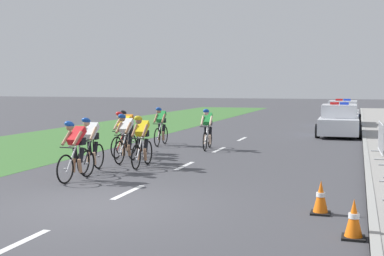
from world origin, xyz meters
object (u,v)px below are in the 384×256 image
(police_car_nearest, at_px, (339,121))
(crowd_barrier_rear, at_px, (381,139))
(traffic_cone_near, at_px, (321,198))
(cyclist_third, at_px, (142,140))
(cyclist_sixth, at_px, (127,131))
(cyclist_fourth, at_px, (126,137))
(cyclist_fifth, at_px, (124,133))
(cyclist_eighth, at_px, (161,126))
(police_car_second, at_px, (343,114))
(traffic_cone_mid, at_px, (354,219))
(cyclist_seventh, at_px, (207,128))
(cyclist_second, at_px, (91,144))
(cyclist_lead, at_px, (76,150))

(police_car_nearest, bearing_deg, crowd_barrier_rear, -78.37)
(crowd_barrier_rear, bearing_deg, traffic_cone_near, -99.64)
(cyclist_third, bearing_deg, cyclist_sixth, 122.58)
(cyclist_third, bearing_deg, crowd_barrier_rear, 29.86)
(cyclist_fourth, distance_m, police_car_nearest, 12.31)
(cyclist_fifth, height_order, police_car_nearest, police_car_nearest)
(cyclist_eighth, relative_size, police_car_nearest, 0.39)
(police_car_second, height_order, traffic_cone_mid, police_car_second)
(police_car_nearest, bearing_deg, traffic_cone_near, -89.21)
(cyclist_eighth, relative_size, traffic_cone_mid, 2.69)
(cyclist_seventh, bearing_deg, cyclist_fourth, -111.89)
(cyclist_sixth, bearing_deg, cyclist_third, -57.42)
(cyclist_third, height_order, traffic_cone_near, cyclist_third)
(cyclist_second, relative_size, cyclist_fourth, 1.00)
(cyclist_fifth, height_order, crowd_barrier_rear, cyclist_fifth)
(police_car_nearest, bearing_deg, cyclist_seventh, -123.02)
(cyclist_third, height_order, police_car_second, police_car_second)
(cyclist_fifth, height_order, traffic_cone_mid, cyclist_fifth)
(police_car_second, xyz_separation_m, traffic_cone_mid, (0.82, -23.08, -0.37))
(cyclist_sixth, bearing_deg, cyclist_fifth, -71.34)
(cyclist_third, bearing_deg, cyclist_fourth, 139.06)
(cyclist_lead, distance_m, cyclist_eighth, 7.83)
(cyclist_lead, distance_m, crowd_barrier_rear, 9.80)
(cyclist_seventh, height_order, crowd_barrier_rear, cyclist_seventh)
(cyclist_seventh, relative_size, police_car_second, 0.39)
(crowd_barrier_rear, bearing_deg, cyclist_third, -150.14)
(cyclist_second, xyz_separation_m, cyclist_eighth, (-0.44, 6.50, 0.00))
(cyclist_third, height_order, crowd_barrier_rear, cyclist_third)
(traffic_cone_mid, bearing_deg, cyclist_seventh, 117.68)
(cyclist_fifth, relative_size, traffic_cone_mid, 2.69)
(cyclist_eighth, bearing_deg, police_car_second, 61.49)
(cyclist_eighth, distance_m, police_car_nearest, 9.05)
(traffic_cone_mid, bearing_deg, cyclist_second, 148.12)
(cyclist_lead, relative_size, traffic_cone_mid, 2.69)
(cyclist_second, xyz_separation_m, cyclist_fourth, (0.17, 1.92, 0.00))
(traffic_cone_mid, bearing_deg, cyclist_sixth, 133.02)
(cyclist_eighth, bearing_deg, cyclist_second, -86.17)
(cyclist_fourth, height_order, crowd_barrier_rear, cyclist_fourth)
(crowd_barrier_rear, bearing_deg, cyclist_eighth, 169.97)
(traffic_cone_near, bearing_deg, cyclist_sixth, 136.21)
(cyclist_fifth, height_order, cyclist_eighth, same)
(crowd_barrier_rear, xyz_separation_m, traffic_cone_mid, (-0.75, -9.41, -0.34))
(cyclist_fourth, height_order, cyclist_eighth, same)
(cyclist_third, xyz_separation_m, police_car_nearest, (5.17, 11.47, -0.11))
(police_car_second, bearing_deg, cyclist_fifth, -112.94)
(cyclist_third, relative_size, cyclist_seventh, 1.00)
(cyclist_eighth, xyz_separation_m, traffic_cone_mid, (7.45, -10.86, -0.48))
(police_car_nearest, height_order, traffic_cone_mid, police_car_nearest)
(cyclist_sixth, xyz_separation_m, cyclist_seventh, (2.45, 1.80, 0.00))
(cyclist_eighth, distance_m, traffic_cone_mid, 13.18)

